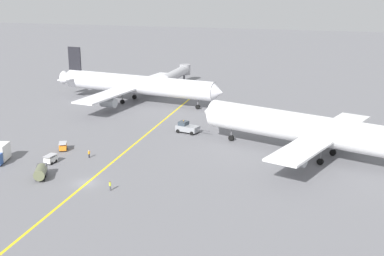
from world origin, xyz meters
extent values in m
plane|color=slate|center=(0.00, 0.00, 0.00)|extent=(600.00, 600.00, 0.00)
cube|color=yellow|center=(0.07, 10.00, 0.00)|extent=(1.69, 120.00, 0.01)
cylinder|color=silver|center=(-13.66, 61.10, 5.39)|extent=(47.96, 12.96, 5.38)
cone|color=silver|center=(11.07, 57.08, 5.39)|extent=(3.56, 5.33, 4.95)
cone|color=silver|center=(-38.20, 65.09, 5.39)|extent=(4.24, 4.83, 4.30)
cube|color=silver|center=(-16.02, 61.48, 4.58)|extent=(14.03, 48.49, 0.44)
cube|color=silver|center=(-35.73, 64.69, 5.93)|extent=(5.24, 13.34, 0.28)
cube|color=black|center=(-35.44, 64.64, 11.60)|extent=(4.40, 1.06, 7.05)
cylinder|color=#999EA3|center=(-17.19, 48.03, 2.78)|extent=(4.56, 3.24, 2.60)
cylinder|color=#999EA3|center=(-12.87, 74.61, 2.78)|extent=(4.56, 3.24, 2.60)
cylinder|color=slate|center=(-16.46, 65.00, 1.81)|extent=(0.28, 0.28, 2.32)
cylinder|color=black|center=(-16.46, 65.00, 0.65)|extent=(1.37, 0.75, 1.30)
cylinder|color=slate|center=(-17.55, 58.29, 1.81)|extent=(0.28, 0.28, 2.32)
cylinder|color=black|center=(-17.55, 58.29, 0.65)|extent=(1.37, 0.75, 1.30)
cylinder|color=slate|center=(5.18, 58.04, 1.81)|extent=(0.28, 0.28, 2.32)
cylinder|color=black|center=(5.18, 58.04, 0.65)|extent=(1.37, 0.75, 1.30)
cylinder|color=white|center=(37.75, 25.23, 5.78)|extent=(46.55, 21.61, 5.99)
cone|color=white|center=(14.36, 33.63, 5.78)|extent=(4.50, 6.13, 5.51)
cube|color=white|center=(39.98, 24.43, 4.89)|extent=(19.41, 39.46, 0.44)
cylinder|color=#999EA3|center=(42.78, 35.22, 3.09)|extent=(4.83, 3.87, 2.60)
cylinder|color=#999EA3|center=(35.29, 14.33, 3.09)|extent=(4.83, 3.87, 2.60)
cylinder|color=slate|center=(39.77, 20.90, 1.87)|extent=(0.28, 0.28, 2.44)
cylinder|color=black|center=(39.77, 20.90, 0.65)|extent=(1.41, 0.96, 1.30)
cylinder|color=slate|center=(42.07, 27.30, 1.87)|extent=(0.28, 0.28, 2.44)
cylinder|color=black|center=(42.07, 27.30, 0.65)|extent=(1.41, 0.96, 1.30)
cylinder|color=slate|center=(19.94, 31.62, 1.87)|extent=(0.28, 0.28, 2.44)
cylinder|color=black|center=(19.94, 31.62, 0.65)|extent=(1.41, 0.96, 1.30)
cube|color=gray|center=(8.78, 35.20, 1.09)|extent=(5.78, 3.98, 1.28)
cube|color=#333D47|center=(7.66, 35.49, 2.18)|extent=(2.38, 2.60, 0.90)
cylinder|color=#4C4C51|center=(12.87, 34.13, 1.22)|extent=(3.15, 1.00, 0.20)
sphere|color=orange|center=(7.66, 35.49, 2.81)|extent=(0.24, 0.24, 0.24)
cylinder|color=black|center=(6.60, 34.34, 0.45)|extent=(0.95, 0.52, 0.90)
cylinder|color=black|center=(7.29, 37.00, 0.45)|extent=(0.95, 0.52, 0.90)
cylinder|color=black|center=(10.27, 33.39, 0.45)|extent=(0.95, 0.52, 0.90)
cylinder|color=black|center=(10.96, 36.05, 0.45)|extent=(0.95, 0.52, 0.90)
cube|color=orange|center=(-13.03, 15.45, 0.80)|extent=(2.47, 2.99, 1.00)
cube|color=#B2B2B7|center=(-13.03, 15.45, 1.65)|extent=(2.59, 3.14, 0.12)
cylinder|color=black|center=(-13.98, 15.83, 0.30)|extent=(0.44, 0.63, 0.60)
cylinder|color=black|center=(-12.72, 16.43, 0.30)|extent=(0.44, 0.63, 0.60)
cylinder|color=black|center=(-13.34, 14.48, 0.30)|extent=(0.44, 0.63, 0.60)
cylinder|color=black|center=(-12.07, 15.07, 0.30)|extent=(0.44, 0.63, 0.60)
cube|color=silver|center=(-21.54, 6.22, 1.90)|extent=(3.32, 4.64, 3.20)
cylinder|color=black|center=(-20.51, 4.96, 0.30)|extent=(0.33, 0.63, 0.60)
cylinder|color=black|center=(-20.87, 6.42, 0.30)|extent=(0.33, 0.63, 0.60)
cube|color=silver|center=(-11.41, 7.63, 0.80)|extent=(1.73, 2.72, 1.00)
cube|color=#B2B2B7|center=(-11.41, 7.63, 1.65)|extent=(1.81, 2.86, 0.12)
cylinder|color=black|center=(-10.78, 6.82, 0.30)|extent=(0.25, 0.62, 0.60)
cylinder|color=black|center=(-12.17, 6.95, 0.30)|extent=(0.25, 0.62, 0.60)
cylinder|color=black|center=(-10.64, 8.31, 0.30)|extent=(0.25, 0.62, 0.60)
cylinder|color=black|center=(-12.03, 8.44, 0.30)|extent=(0.25, 0.62, 0.60)
cylinder|color=#666B4C|center=(-8.71, -0.50, 1.40)|extent=(3.43, 4.47, 2.00)
cube|color=#4C4C51|center=(-9.50, 1.33, 1.20)|extent=(2.33, 2.35, 1.80)
cylinder|color=black|center=(-9.65, -0.09, 0.30)|extent=(0.42, 0.63, 0.60)
cylinder|color=black|center=(-8.36, 0.46, 0.30)|extent=(0.42, 0.63, 0.60)
cylinder|color=black|center=(-9.05, -1.47, 0.30)|extent=(0.42, 0.63, 0.60)
cylinder|color=black|center=(-7.77, -0.91, 0.30)|extent=(0.42, 0.63, 0.60)
cylinder|color=#4C4C51|center=(5.58, -1.96, 0.44)|extent=(0.28, 0.28, 0.88)
cylinder|color=#D1E02D|center=(5.58, -1.96, 1.20)|extent=(0.36, 0.36, 0.63)
sphere|color=brown|center=(5.58, -1.96, 1.63)|extent=(0.24, 0.24, 0.24)
cylinder|color=black|center=(-5.60, 12.66, 0.40)|extent=(0.28, 0.28, 0.79)
cylinder|color=orange|center=(-5.60, 12.66, 1.07)|extent=(0.36, 0.36, 0.56)
sphere|color=beige|center=(-5.60, 12.66, 1.46)|extent=(0.21, 0.21, 0.21)
cylinder|color=#F24C19|center=(-5.47, 12.92, 1.19)|extent=(0.05, 0.05, 0.40)
cylinder|color=#B7B7BC|center=(-9.97, 85.69, 4.27)|extent=(3.73, 21.14, 3.20)
cylinder|color=#99999E|center=(-9.71, 96.22, 4.27)|extent=(3.84, 3.84, 3.52)
cylinder|color=#595960|center=(-9.73, 95.22, 2.14)|extent=(0.70, 0.70, 4.27)
camera|label=1|loc=(41.31, -78.18, 35.04)|focal=48.80mm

